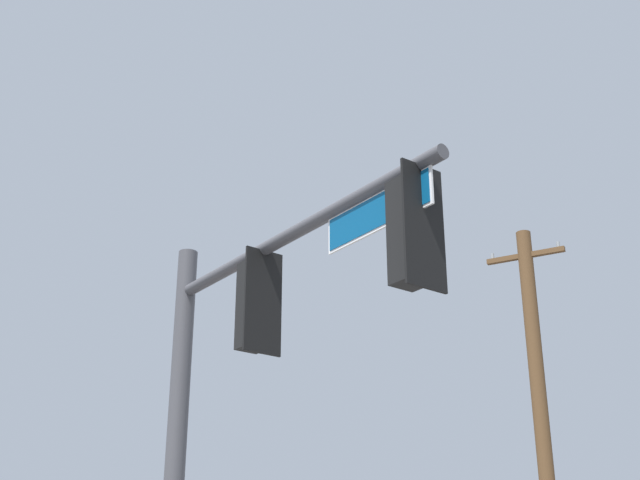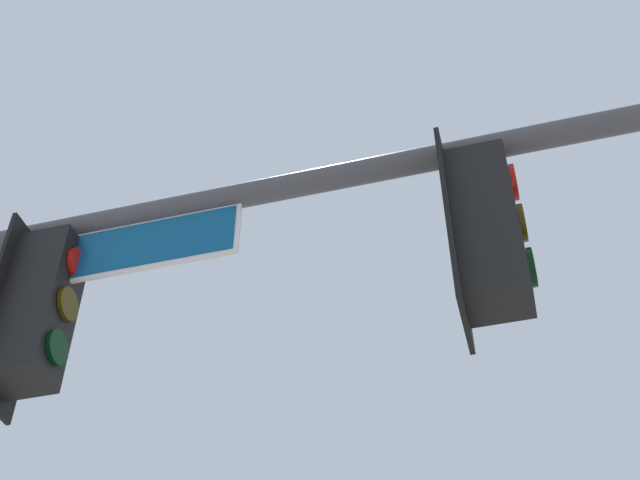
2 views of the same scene
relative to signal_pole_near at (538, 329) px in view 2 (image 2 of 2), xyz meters
name	(u,v)px [view 2 (image 2 of 2)]	position (x,y,z in m)	size (l,w,h in m)	color
signal_pole_near	(538,329)	(0.00, 0.00, 0.00)	(5.23, 0.61, 6.11)	#47474C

